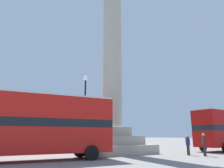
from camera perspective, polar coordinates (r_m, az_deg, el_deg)
The scene contains 6 objects.
ground_plane at distance 22.00m, azimuth 0.00°, elevation -17.59°, with size 200.00×200.00×0.00m, color gray.
monument_column at distance 22.50m, azimuth 0.00°, elevation -0.21°, with size 6.35×6.35×20.30m.
bus_a at distance 16.02m, azimuth -19.94°, elevation -9.66°, with size 11.11×3.52×4.46m.
street_lamp at distance 18.94m, azimuth -7.13°, elevation -6.86°, with size 0.42×0.42×6.78m.
pedestrian_near_lamp at distance 20.55m, azimuth 19.20°, elevation -14.53°, with size 0.35×0.48×1.71m.
pedestrian_by_plinth at distance 20.12m, azimuth 22.90°, elevation -14.00°, with size 0.42×0.51×1.83m.
Camera 1 is at (-11.57, -18.63, 1.69)m, focal length 35.00 mm.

